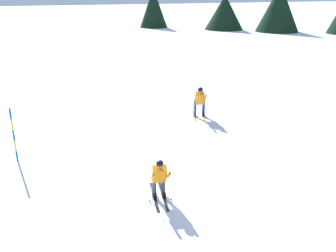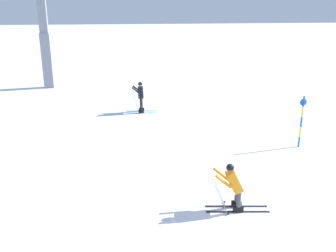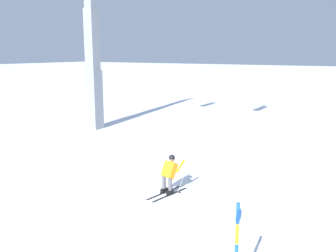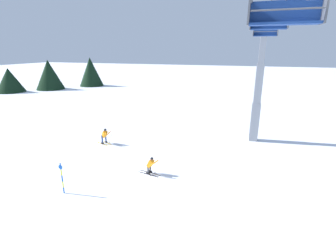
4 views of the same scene
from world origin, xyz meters
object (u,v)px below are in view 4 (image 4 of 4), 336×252
chairlift_seat_second (269,25)px  chairlift_seat_middle (278,9)px  chairlift_seat_fourth (285,11)px  skier_carving_main (151,165)px  trail_marker_pole (62,177)px  lift_tower_near (258,92)px  chairlift_seat_nearest (265,32)px  skier_distant_downhill (105,135)px

chairlift_seat_second → chairlift_seat_middle: size_ratio=1.14×
chairlift_seat_middle → chairlift_seat_fourth: size_ratio=0.80×
skier_carving_main → trail_marker_pole: size_ratio=0.85×
skier_carving_main → trail_marker_pole: trail_marker_pole is taller
chairlift_seat_middle → trail_marker_pole: chairlift_seat_middle is taller
lift_tower_near → chairlift_seat_fourth: lift_tower_near is taller
chairlift_seat_nearest → chairlift_seat_fourth: size_ratio=0.85×
lift_tower_near → skier_distant_downhill: 15.28m
chairlift_seat_second → chairlift_seat_nearest: bearing=180.0°
chairlift_seat_middle → skier_distant_downhill: 18.88m
skier_carving_main → chairlift_seat_fourth: bearing=42.5°
chairlift_seat_middle → lift_tower_near: bearing=180.0°
chairlift_seat_nearest → trail_marker_pole: size_ratio=0.95×
chairlift_seat_middle → skier_carving_main: bearing=-124.2°
lift_tower_near → chairlift_seat_nearest: lift_tower_near is taller
skier_carving_main → chairlift_seat_second: (-1.79, 7.10, 9.45)m
chairlift_seat_nearest → skier_carving_main: bearing=-46.1°
lift_tower_near → chairlift_seat_fourth: size_ratio=5.06×
trail_marker_pole → chairlift_seat_nearest: bearing=133.9°
chairlift_seat_nearest → chairlift_seat_second: same height
skier_carving_main → chairlift_seat_fourth: (7.74, 7.10, 9.00)m
skier_carving_main → skier_distant_downhill: bearing=-123.6°
lift_tower_near → trail_marker_pole: (14.10, -11.40, -3.80)m
lift_tower_near → chairlift_seat_second: 9.75m
chairlift_seat_second → skier_distant_downhill: 16.70m
skier_distant_downhill → chairlift_seat_middle: bearing=56.1°
skier_carving_main → chairlift_seat_second: bearing=104.1°
chairlift_seat_second → trail_marker_pole: (5.92, -11.40, -9.09)m
skier_carving_main → chairlift_seat_nearest: chairlift_seat_nearest is taller
lift_tower_near → chairlift_seat_second: lift_tower_near is taller
chairlift_seat_second → chairlift_seat_middle: (6.62, 0.00, -0.01)m
lift_tower_near → chairlift_seat_fourth: bearing=-0.0°
lift_tower_near → chairlift_seat_middle: 15.72m
chairlift_seat_nearest → chairlift_seat_middle: 11.66m
skier_carving_main → chairlift_seat_second: 11.96m
skier_carving_main → chairlift_seat_fourth: 13.83m
skier_carving_main → chairlift_seat_middle: (4.83, 7.10, 9.45)m
chairlift_seat_middle → trail_marker_pole: size_ratio=0.90×
chairlift_seat_middle → chairlift_seat_fourth: 2.94m
skier_carving_main → skier_distant_downhill: (-4.34, -6.53, 0.15)m
trail_marker_pole → skier_distant_downhill: 8.76m
chairlift_seat_fourth → chairlift_seat_second: bearing=180.0°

